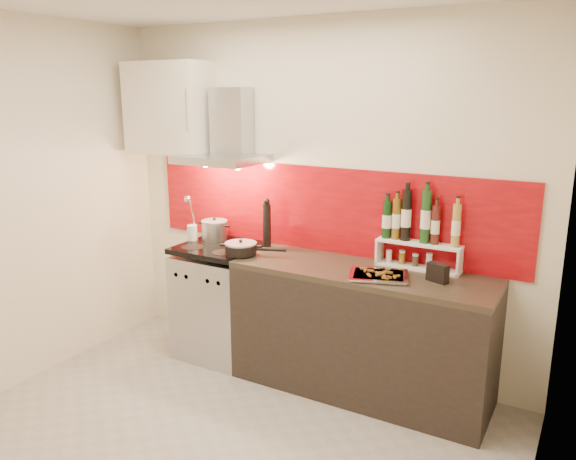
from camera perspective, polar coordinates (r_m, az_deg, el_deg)
The scene contains 16 objects.
floor at distance 3.62m, azimuth -7.99°, elevation -21.28°, with size 3.40×3.40×0.00m, color #9E9991.
back_wall at distance 4.23m, azimuth 3.02°, elevation 3.25°, with size 3.40×0.02×2.60m, color silver.
left_wall at distance 4.31m, azimuth -26.85°, elevation 1.98°, with size 0.02×2.80×2.60m, color silver.
right_wall at distance 2.45m, azimuth 24.48°, elevation -6.00°, with size 0.02×2.80×2.60m, color silver.
backsplash at distance 4.21m, azimuth 3.54°, elevation 2.09°, with size 3.00×0.02×0.64m, color maroon.
range_stove at distance 4.57m, azimuth -6.81°, elevation -7.22°, with size 0.60×0.60×0.91m.
counter at distance 4.02m, azimuth 7.39°, elevation -10.14°, with size 1.80×0.60×0.90m.
range_hood at distance 4.39m, azimuth -6.19°, elevation 9.43°, with size 0.62×0.50×0.61m.
upper_cabinet at distance 4.71m, azimuth -11.91°, elevation 12.04°, with size 0.70×0.35×0.72m, color #EDE4CE.
stock_pot at distance 4.59m, azimuth -7.46°, elevation 0.03°, with size 0.21×0.21×0.18m.
saute_pan at distance 4.16m, azimuth -4.71°, elevation -1.86°, with size 0.44×0.25×0.11m.
utensil_jar at distance 4.57m, azimuth -9.76°, elevation 0.23°, with size 0.08×0.12×0.39m.
pepper_mill at distance 4.30m, azimuth -2.16°, elevation 0.59°, with size 0.06×0.06×0.39m.
step_shelf at distance 3.90m, azimuth 12.91°, elevation -0.26°, with size 0.58×0.16×0.55m.
caddy_box at distance 3.70m, azimuth 14.96°, elevation -4.21°, with size 0.14×0.06×0.12m, color black.
baking_tray at distance 3.71m, azimuth 9.20°, elevation -4.57°, with size 0.45×0.40×0.03m.
Camera 1 is at (1.85, -2.32, 2.08)m, focal length 35.00 mm.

